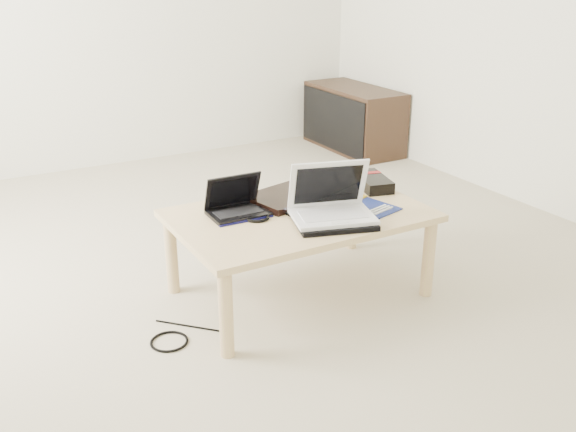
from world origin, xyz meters
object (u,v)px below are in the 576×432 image
media_cabinet (353,119)px  white_laptop (331,205)px  gpu_box (372,182)px  coffee_table (300,223)px  netbook (237,206)px

media_cabinet → white_laptop: 2.58m
white_laptop → gpu_box: size_ratio=1.39×
coffee_table → netbook: 0.29m
coffee_table → white_laptop: 0.20m
media_cabinet → coffee_table: bearing=-130.4°
coffee_table → gpu_box: bearing=13.8°
coffee_table → gpu_box: (0.48, 0.12, 0.08)m
media_cabinet → white_laptop: size_ratio=2.29×
coffee_table → media_cabinet: (1.62, 1.90, -0.10)m
media_cabinet → netbook: 2.59m
media_cabinet → white_laptop: white_laptop is taller
netbook → gpu_box: size_ratio=0.90×
netbook → gpu_box: 0.73m
media_cabinet → gpu_box: bearing=-122.5°
media_cabinet → white_laptop: bearing=-127.1°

